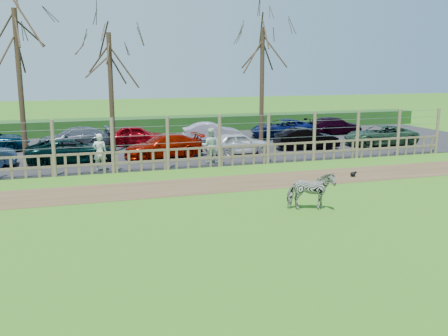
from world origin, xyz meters
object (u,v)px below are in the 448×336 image
object	(u,v)px
crow	(353,174)
visitor_b	(210,146)
car_5	(307,139)
car_13	(334,126)
tree_right	(262,57)
car_9	(74,138)
tree_left	(17,48)
car_10	(137,135)
car_11	(212,132)
tree_mid	(110,64)
car_3	(164,146)
car_4	(238,143)
visitor_a	(100,152)
zebra	(311,191)
car_6	(380,135)
car_2	(71,151)
car_12	(282,128)

from	to	relation	value
crow	visitor_b	bearing A→B (deg)	137.50
car_5	car_13	distance (m)	6.88
tree_right	visitor_b	bearing A→B (deg)	-132.50
visitor_b	car_9	distance (m)	9.31
tree_left	tree_right	distance (m)	13.59
visitor_b	car_13	size ratio (longest dim) A/B	0.42
car_10	tree_left	bearing A→B (deg)	123.56
crow	car_11	xyz separation A→B (m)	(-3.10, 11.59, 0.52)
tree_mid	visitor_b	xyz separation A→B (m)	(4.27, -4.67, -3.96)
car_3	car_4	xyz separation A→B (m)	(4.01, -0.33, 0.00)
tree_right	car_5	bearing A→B (deg)	-57.67
visitor_b	car_5	distance (m)	6.91
visitor_b	visitor_a	bearing A→B (deg)	23.17
tree_right	car_3	distance (m)	8.58
tree_left	car_10	bearing A→B (deg)	27.27
zebra	car_13	xyz separation A→B (m)	(10.13, 16.25, -0.01)
car_3	car_4	size ratio (longest dim) A/B	1.17
tree_left	tree_mid	distance (m)	4.67
tree_mid	car_6	distance (m)	16.32
car_3	car_6	size ratio (longest dim) A/B	0.96
zebra	visitor_b	distance (m)	8.83
tree_right	car_13	distance (m)	8.22
visitor_a	car_6	distance (m)	16.85
car_10	car_13	size ratio (longest dim) A/B	0.85
car_2	car_10	world-z (taller)	same
tree_mid	crow	bearing A→B (deg)	-44.90
tree_mid	car_11	world-z (taller)	tree_mid
car_11	car_12	distance (m)	5.09
car_13	car_11	bearing A→B (deg)	89.10
car_6	car_12	bearing A→B (deg)	-132.28
visitor_b	car_10	size ratio (longest dim) A/B	0.49
visitor_a	visitor_b	bearing A→B (deg)	-163.15
visitor_b	car_13	distance (m)	13.42
car_4	car_11	size ratio (longest dim) A/B	0.97
crow	car_6	xyz separation A→B (m)	(6.18, 7.05, 0.52)
car_5	car_6	size ratio (longest dim) A/B	0.84
visitor_a	car_3	bearing A→B (deg)	-129.40
tree_left	crow	world-z (taller)	tree_left
car_9	car_13	xyz separation A→B (m)	(17.45, 0.64, 0.00)
car_3	car_13	world-z (taller)	same
car_6	car_10	bearing A→B (deg)	-100.08
visitor_b	car_9	xyz separation A→B (m)	(-6.31, 6.84, -0.26)
car_10	car_3	bearing A→B (deg)	-163.64
crow	car_13	bearing A→B (deg)	63.84
tree_mid	car_6	xyz separation A→B (m)	(15.59, -2.33, -4.23)
tree_mid	car_4	xyz separation A→B (m)	(6.37, -2.73, -4.23)
visitor_b	crow	distance (m)	7.03
car_9	visitor_b	bearing A→B (deg)	40.21
visitor_a	crow	distance (m)	11.35
car_9	car_4	bearing A→B (deg)	57.29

